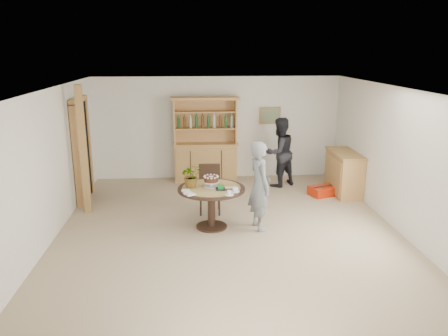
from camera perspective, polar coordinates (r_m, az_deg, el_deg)
ground at (r=7.79m, az=0.63°, el=-8.41°), size 7.00×7.00×0.00m
room_shell at (r=7.28m, az=0.69°, el=4.26°), size 6.04×7.04×2.52m
doorway at (r=9.62m, az=-18.10°, el=2.37°), size 0.13×1.10×2.18m
pine_post at (r=8.78m, az=-17.89°, el=2.16°), size 0.12×0.12×2.50m
hutch at (r=10.64m, az=-2.42°, el=2.01°), size 1.62×0.54×2.04m
sideboard at (r=10.06m, az=15.41°, el=-0.60°), size 0.54×1.26×0.94m
dining_table at (r=7.80m, az=-1.66°, el=-3.63°), size 1.20×1.20×0.76m
dining_chair at (r=8.61m, az=-1.89°, el=-2.28°), size 0.43×0.43×0.95m
birthday_cake at (r=7.76m, az=-1.69°, el=-1.57°), size 0.30×0.30×0.20m
flower_vase at (r=7.73m, az=-4.29°, el=-1.00°), size 0.47×0.44×0.42m
gift_tray at (r=7.64m, az=-0.02°, el=-2.61°), size 0.30×0.20×0.08m
coffee_cup_a at (r=7.50m, az=1.48°, el=-2.85°), size 0.15×0.15×0.09m
coffee_cup_b at (r=7.33m, az=0.68°, el=-3.32°), size 0.15×0.15×0.08m
napkins at (r=7.44m, az=-4.72°, el=-3.23°), size 0.24×0.33×0.03m
teen_boy at (r=7.72m, az=4.68°, el=-2.32°), size 0.50×0.66×1.61m
adult_person at (r=10.23m, az=7.24°, el=2.06°), size 0.99×0.92×1.62m
red_suitcase at (r=9.92m, az=12.85°, el=-2.91°), size 0.70×0.58×0.21m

